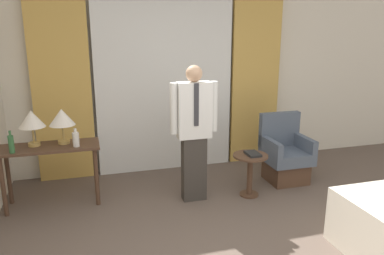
{
  "coord_description": "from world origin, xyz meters",
  "views": [
    {
      "loc": [
        -1.11,
        -2.42,
        2.07
      ],
      "look_at": [
        0.03,
        1.55,
        0.96
      ],
      "focal_mm": 35.0,
      "sensor_mm": 36.0,
      "label": 1
    }
  ],
  "objects_px": {
    "table_lamp_left": "(32,120)",
    "table_lamp_right": "(62,118)",
    "person": "(194,129)",
    "armchair": "(285,156)",
    "bottle_near_edge": "(11,144)",
    "book": "(253,154)",
    "desk": "(50,157)",
    "side_table": "(250,168)",
    "bottle_by_lamp": "(76,139)"
  },
  "relations": [
    {
      "from": "table_lamp_left",
      "to": "table_lamp_right",
      "type": "bearing_deg",
      "value": 0.0
    },
    {
      "from": "person",
      "to": "armchair",
      "type": "distance_m",
      "value": 1.51
    },
    {
      "from": "bottle_near_edge",
      "to": "book",
      "type": "height_order",
      "value": "bottle_near_edge"
    },
    {
      "from": "desk",
      "to": "armchair",
      "type": "bearing_deg",
      "value": -1.93
    },
    {
      "from": "table_lamp_left",
      "to": "side_table",
      "type": "xyz_separation_m",
      "value": [
        2.53,
        -0.49,
        -0.68
      ]
    },
    {
      "from": "bottle_near_edge",
      "to": "side_table",
      "type": "relative_size",
      "value": 0.47
    },
    {
      "from": "desk",
      "to": "bottle_by_lamp",
      "type": "xyz_separation_m",
      "value": [
        0.31,
        -0.1,
        0.22
      ]
    },
    {
      "from": "desk",
      "to": "side_table",
      "type": "distance_m",
      "value": 2.41
    },
    {
      "from": "bottle_by_lamp",
      "to": "table_lamp_right",
      "type": "bearing_deg",
      "value": 131.23
    },
    {
      "from": "bottle_near_edge",
      "to": "armchair",
      "type": "relative_size",
      "value": 0.27
    },
    {
      "from": "bottle_by_lamp",
      "to": "person",
      "type": "height_order",
      "value": "person"
    },
    {
      "from": "armchair",
      "to": "book",
      "type": "bearing_deg",
      "value": -152.46
    },
    {
      "from": "person",
      "to": "armchair",
      "type": "relative_size",
      "value": 1.79
    },
    {
      "from": "table_lamp_right",
      "to": "book",
      "type": "xyz_separation_m",
      "value": [
        2.22,
        -0.5,
        -0.49
      ]
    },
    {
      "from": "person",
      "to": "table_lamp_left",
      "type": "bearing_deg",
      "value": 167.92
    },
    {
      "from": "bottle_by_lamp",
      "to": "person",
      "type": "relative_size",
      "value": 0.13
    },
    {
      "from": "bottle_by_lamp",
      "to": "book",
      "type": "height_order",
      "value": "bottle_by_lamp"
    },
    {
      "from": "table_lamp_right",
      "to": "person",
      "type": "bearing_deg",
      "value": -14.63
    },
    {
      "from": "desk",
      "to": "table_lamp_left",
      "type": "distance_m",
      "value": 0.47
    },
    {
      "from": "bottle_by_lamp",
      "to": "armchair",
      "type": "bearing_deg",
      "value": 0.04
    },
    {
      "from": "table_lamp_left",
      "to": "armchair",
      "type": "relative_size",
      "value": 0.45
    },
    {
      "from": "bottle_by_lamp",
      "to": "person",
      "type": "bearing_deg",
      "value": -9.6
    },
    {
      "from": "bottle_near_edge",
      "to": "book",
      "type": "relative_size",
      "value": 1.12
    },
    {
      "from": "bottle_near_edge",
      "to": "table_lamp_right",
      "type": "bearing_deg",
      "value": 21.43
    },
    {
      "from": "table_lamp_left",
      "to": "table_lamp_right",
      "type": "distance_m",
      "value": 0.33
    },
    {
      "from": "armchair",
      "to": "book",
      "type": "height_order",
      "value": "armchair"
    },
    {
      "from": "table_lamp_right",
      "to": "bottle_near_edge",
      "type": "distance_m",
      "value": 0.61
    },
    {
      "from": "desk",
      "to": "bottle_by_lamp",
      "type": "bearing_deg",
      "value": -18.89
    },
    {
      "from": "bottle_by_lamp",
      "to": "book",
      "type": "xyz_separation_m",
      "value": [
        2.08,
        -0.34,
        -0.27
      ]
    },
    {
      "from": "desk",
      "to": "book",
      "type": "relative_size",
      "value": 5.0
    },
    {
      "from": "desk",
      "to": "bottle_near_edge",
      "type": "relative_size",
      "value": 4.47
    },
    {
      "from": "desk",
      "to": "table_lamp_left",
      "type": "height_order",
      "value": "table_lamp_left"
    },
    {
      "from": "table_lamp_right",
      "to": "armchair",
      "type": "xyz_separation_m",
      "value": [
        2.88,
        -0.16,
        -0.7
      ]
    },
    {
      "from": "desk",
      "to": "table_lamp_left",
      "type": "relative_size",
      "value": 2.7
    },
    {
      "from": "bottle_near_edge",
      "to": "book",
      "type": "bearing_deg",
      "value": -6.03
    },
    {
      "from": "book",
      "to": "bottle_near_edge",
      "type": "bearing_deg",
      "value": 173.97
    },
    {
      "from": "table_lamp_right",
      "to": "bottle_by_lamp",
      "type": "xyz_separation_m",
      "value": [
        0.14,
        -0.16,
        -0.22
      ]
    },
    {
      "from": "table_lamp_left",
      "to": "armchair",
      "type": "xyz_separation_m",
      "value": [
        3.21,
        -0.16,
        -0.7
      ]
    },
    {
      "from": "table_lamp_left",
      "to": "person",
      "type": "height_order",
      "value": "person"
    },
    {
      "from": "table_lamp_right",
      "to": "side_table",
      "type": "xyz_separation_m",
      "value": [
        2.2,
        -0.49,
        -0.68
      ]
    },
    {
      "from": "armchair",
      "to": "side_table",
      "type": "xyz_separation_m",
      "value": [
        -0.68,
        -0.33,
        0.02
      ]
    },
    {
      "from": "bottle_near_edge",
      "to": "side_table",
      "type": "bearing_deg",
      "value": -5.83
    },
    {
      "from": "desk",
      "to": "bottle_near_edge",
      "type": "xyz_separation_m",
      "value": [
        -0.37,
        -0.15,
        0.24
      ]
    },
    {
      "from": "desk",
      "to": "person",
      "type": "relative_size",
      "value": 0.68
    },
    {
      "from": "bottle_near_edge",
      "to": "person",
      "type": "distance_m",
      "value": 2.04
    },
    {
      "from": "side_table",
      "to": "book",
      "type": "relative_size",
      "value": 2.4
    },
    {
      "from": "table_lamp_left",
      "to": "armchair",
      "type": "distance_m",
      "value": 3.29
    },
    {
      "from": "desk",
      "to": "bottle_by_lamp",
      "type": "height_order",
      "value": "bottle_by_lamp"
    },
    {
      "from": "book",
      "to": "armchair",
      "type": "bearing_deg",
      "value": 27.54
    },
    {
      "from": "table_lamp_right",
      "to": "book",
      "type": "bearing_deg",
      "value": -12.69
    }
  ]
}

